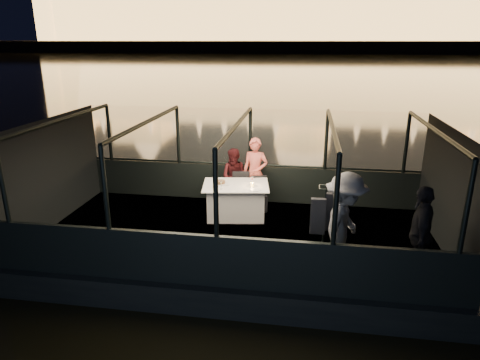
% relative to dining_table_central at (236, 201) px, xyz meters
% --- Properties ---
extents(river_water, '(500.00, 500.00, 0.00)m').
position_rel_dining_table_central_xyz_m(river_water, '(0.17, 79.09, -0.89)').
color(river_water, black).
rests_on(river_water, ground).
extents(boat_hull, '(8.60, 4.40, 1.00)m').
position_rel_dining_table_central_xyz_m(boat_hull, '(0.17, -0.91, -0.89)').
color(boat_hull, black).
rests_on(boat_hull, river_water).
extents(boat_deck, '(8.00, 4.00, 0.04)m').
position_rel_dining_table_central_xyz_m(boat_deck, '(0.17, -0.91, -0.41)').
color(boat_deck, black).
rests_on(boat_deck, boat_hull).
extents(gunwale_port, '(8.00, 0.08, 0.90)m').
position_rel_dining_table_central_xyz_m(gunwale_port, '(0.17, 1.09, 0.06)').
color(gunwale_port, black).
rests_on(gunwale_port, boat_deck).
extents(gunwale_starboard, '(8.00, 0.08, 0.90)m').
position_rel_dining_table_central_xyz_m(gunwale_starboard, '(0.17, -2.91, 0.06)').
color(gunwale_starboard, black).
rests_on(gunwale_starboard, boat_deck).
extents(cabin_glass_port, '(8.00, 0.02, 1.40)m').
position_rel_dining_table_central_xyz_m(cabin_glass_port, '(0.17, 1.09, 1.21)').
color(cabin_glass_port, '#99B2B2').
rests_on(cabin_glass_port, gunwale_port).
extents(cabin_glass_starboard, '(8.00, 0.02, 1.40)m').
position_rel_dining_table_central_xyz_m(cabin_glass_starboard, '(0.17, -2.91, 1.21)').
color(cabin_glass_starboard, '#99B2B2').
rests_on(cabin_glass_starboard, gunwale_starboard).
extents(cabin_roof_glass, '(8.00, 4.00, 0.02)m').
position_rel_dining_table_central_xyz_m(cabin_roof_glass, '(0.17, -0.91, 1.91)').
color(cabin_roof_glass, '#99B2B2').
rests_on(cabin_roof_glass, boat_deck).
extents(end_wall_fore, '(0.02, 4.00, 2.30)m').
position_rel_dining_table_central_xyz_m(end_wall_fore, '(-3.83, -0.91, 0.76)').
color(end_wall_fore, black).
rests_on(end_wall_fore, boat_deck).
extents(end_wall_aft, '(0.02, 4.00, 2.30)m').
position_rel_dining_table_central_xyz_m(end_wall_aft, '(4.17, -0.91, 0.76)').
color(end_wall_aft, black).
rests_on(end_wall_aft, boat_deck).
extents(canopy_ribs, '(8.00, 4.00, 2.30)m').
position_rel_dining_table_central_xyz_m(canopy_ribs, '(0.17, -0.91, 0.76)').
color(canopy_ribs, black).
rests_on(canopy_ribs, boat_deck).
extents(embankment, '(400.00, 140.00, 6.00)m').
position_rel_dining_table_central_xyz_m(embankment, '(0.17, 209.09, 0.11)').
color(embankment, '#423D33').
rests_on(embankment, ground).
extents(dining_table_central, '(1.59, 1.25, 0.77)m').
position_rel_dining_table_central_xyz_m(dining_table_central, '(0.00, 0.00, 0.00)').
color(dining_table_central, white).
rests_on(dining_table_central, boat_deck).
extents(chair_port_left, '(0.47, 0.47, 0.87)m').
position_rel_dining_table_central_xyz_m(chair_port_left, '(0.02, 0.45, 0.06)').
color(chair_port_left, black).
rests_on(chair_port_left, boat_deck).
extents(chair_port_right, '(0.48, 0.48, 0.80)m').
position_rel_dining_table_central_xyz_m(chair_port_right, '(0.45, 0.45, 0.06)').
color(chair_port_right, black).
rests_on(chair_port_right, boat_deck).
extents(coat_stand, '(0.51, 0.44, 1.59)m').
position_rel_dining_table_central_xyz_m(coat_stand, '(1.86, -2.18, 0.51)').
color(coat_stand, black).
rests_on(coat_stand, boat_deck).
extents(person_woman_coral, '(0.65, 0.48, 1.67)m').
position_rel_dining_table_central_xyz_m(person_woman_coral, '(0.35, 0.72, 0.36)').
color(person_woman_coral, '#DD6050').
rests_on(person_woman_coral, boat_deck).
extents(person_man_maroon, '(0.73, 0.59, 1.40)m').
position_rel_dining_table_central_xyz_m(person_man_maroon, '(-0.14, 0.72, 0.36)').
color(person_man_maroon, '#3C1013').
rests_on(person_man_maroon, boat_deck).
extents(passenger_stripe, '(1.02, 1.36, 1.86)m').
position_rel_dining_table_central_xyz_m(passenger_stripe, '(2.18, -2.34, 0.47)').
color(passenger_stripe, silver).
rests_on(passenger_stripe, boat_deck).
extents(passenger_dark, '(0.61, 1.04, 1.65)m').
position_rel_dining_table_central_xyz_m(passenger_dark, '(3.42, -2.16, 0.47)').
color(passenger_dark, black).
rests_on(passenger_dark, boat_deck).
extents(wine_bottle, '(0.08, 0.08, 0.32)m').
position_rel_dining_table_central_xyz_m(wine_bottle, '(-0.42, -0.29, 0.53)').
color(wine_bottle, black).
rests_on(wine_bottle, dining_table_central).
extents(bread_basket, '(0.23, 0.23, 0.07)m').
position_rel_dining_table_central_xyz_m(bread_basket, '(-0.33, 0.01, 0.42)').
color(bread_basket, brown).
rests_on(bread_basket, dining_table_central).
extents(amber_candle, '(0.06, 0.06, 0.08)m').
position_rel_dining_table_central_xyz_m(amber_candle, '(0.37, -0.05, 0.42)').
color(amber_candle, '#FFB83F').
rests_on(amber_candle, dining_table_central).
extents(plate_near, '(0.29, 0.29, 0.02)m').
position_rel_dining_table_central_xyz_m(plate_near, '(0.47, -0.27, 0.39)').
color(plate_near, white).
rests_on(plate_near, dining_table_central).
extents(plate_far, '(0.26, 0.26, 0.01)m').
position_rel_dining_table_central_xyz_m(plate_far, '(-0.24, -0.04, 0.39)').
color(plate_far, silver).
rests_on(plate_far, dining_table_central).
extents(wine_glass_white, '(0.08, 0.08, 0.18)m').
position_rel_dining_table_central_xyz_m(wine_glass_white, '(-0.26, -0.36, 0.48)').
color(wine_glass_white, silver).
rests_on(wine_glass_white, dining_table_central).
extents(wine_glass_red, '(0.07, 0.07, 0.17)m').
position_rel_dining_table_central_xyz_m(wine_glass_red, '(0.36, 0.06, 0.48)').
color(wine_glass_red, white).
rests_on(wine_glass_red, dining_table_central).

